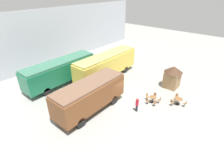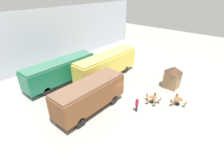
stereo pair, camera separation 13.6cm
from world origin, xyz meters
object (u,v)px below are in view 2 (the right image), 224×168
object	(u,v)px
streamlined_locomotive	(65,68)
cafe_chair_0	(155,96)
cafe_table_mid	(178,100)
visitor_person	(137,104)
passenger_coach_wooden	(90,94)
ticket_kiosk	(173,76)
passenger_coach_vintage	(107,64)
cafe_table_near	(153,98)

from	to	relation	value
streamlined_locomotive	cafe_chair_0	xyz separation A→B (m)	(3.90, -11.92, -1.43)
cafe_table_mid	visitor_person	size ratio (longest dim) A/B	0.55
passenger_coach_wooden	ticket_kiosk	bearing A→B (deg)	-24.00
ticket_kiosk	visitor_person	bearing A→B (deg)	174.90
passenger_coach_vintage	cafe_table_mid	size ratio (longest dim) A/B	11.06
streamlined_locomotive	cafe_table_mid	xyz separation A→B (m)	(4.69, -14.45, -1.34)
cafe_chair_0	visitor_person	bearing A→B (deg)	-17.86
passenger_coach_wooden	visitor_person	world-z (taller)	passenger_coach_wooden
passenger_coach_vintage	cafe_table_mid	xyz separation A→B (m)	(0.17, -10.78, -1.50)
passenger_coach_vintage	visitor_person	distance (m)	8.87
cafe_table_near	ticket_kiosk	size ratio (longest dim) A/B	0.27
passenger_coach_wooden	ticket_kiosk	world-z (taller)	passenger_coach_wooden
passenger_coach_wooden	cafe_table_mid	bearing A→B (deg)	-44.02
passenger_coach_vintage	passenger_coach_wooden	bearing A→B (deg)	-151.10
cafe_chair_0	visitor_person	distance (m)	3.39
cafe_table_near	cafe_table_mid	size ratio (longest dim) A/B	0.83
passenger_coach_wooden	cafe_chair_0	world-z (taller)	passenger_coach_wooden
cafe_table_mid	cafe_chair_0	xyz separation A→B (m)	(-0.79, 2.53, -0.09)
ticket_kiosk	passenger_coach_wooden	bearing A→B (deg)	156.00
cafe_table_mid	ticket_kiosk	bearing A→B (deg)	34.54
passenger_coach_vintage	passenger_coach_wooden	world-z (taller)	passenger_coach_vintage
cafe_table_mid	cafe_chair_0	world-z (taller)	cafe_chair_0
cafe_chair_0	ticket_kiosk	bearing A→B (deg)	165.18
cafe_table_near	ticket_kiosk	distance (m)	4.97
visitor_person	ticket_kiosk	bearing A→B (deg)	-5.10
passenger_coach_vintage	cafe_table_near	distance (m)	8.64
visitor_person	ticket_kiosk	world-z (taller)	ticket_kiosk
passenger_coach_wooden	cafe_table_mid	distance (m)	10.06
cafe_table_mid	visitor_person	distance (m)	5.07
passenger_coach_wooden	cafe_table_mid	xyz separation A→B (m)	(7.16, -6.92, -1.41)
passenger_coach_vintage	cafe_table_near	bearing A→B (deg)	-99.34
cafe_table_near	cafe_chair_0	xyz separation A→B (m)	(0.76, 0.15, -0.08)
passenger_coach_wooden	passenger_coach_vintage	bearing A→B (deg)	28.90
cafe_table_near	cafe_table_mid	bearing A→B (deg)	-56.93
streamlined_locomotive	passenger_coach_vintage	xyz separation A→B (m)	(4.52, -3.67, 0.16)
streamlined_locomotive	cafe_table_mid	distance (m)	15.26
passenger_coach_vintage	cafe_table_mid	bearing A→B (deg)	-89.09
passenger_coach_vintage	ticket_kiosk	world-z (taller)	passenger_coach_vintage
passenger_coach_vintage	visitor_person	size ratio (longest dim) A/B	6.03
streamlined_locomotive	cafe_table_near	size ratio (longest dim) A/B	15.40
ticket_kiosk	cafe_chair_0	bearing A→B (deg)	176.27
passenger_coach_wooden	cafe_chair_0	distance (m)	7.88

